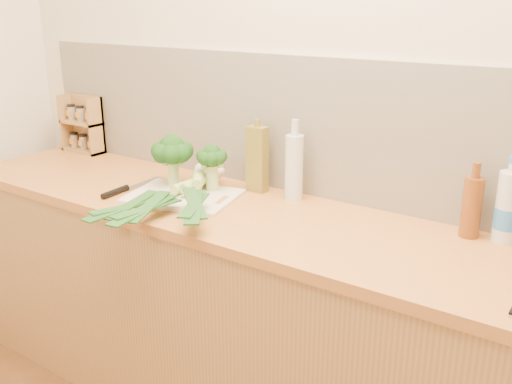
# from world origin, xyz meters

# --- Properties ---
(room_shell) EXTENTS (3.50, 3.50, 3.50)m
(room_shell) POSITION_xyz_m (0.00, 1.49, 1.17)
(room_shell) COLOR beige
(room_shell) RESTS_ON ground
(counter) EXTENTS (3.20, 0.62, 0.90)m
(counter) POSITION_xyz_m (0.00, 1.20, 0.45)
(counter) COLOR #A27943
(counter) RESTS_ON ground
(chopping_board) EXTENTS (0.47, 0.39, 0.01)m
(chopping_board) POSITION_xyz_m (-0.52, 1.17, 0.91)
(chopping_board) COLOR beige
(chopping_board) RESTS_ON counter
(broccoli_left) EXTENTS (0.17, 0.17, 0.21)m
(broccoli_left) POSITION_xyz_m (-0.63, 1.24, 1.06)
(broccoli_left) COLOR #ABC673
(broccoli_left) RESTS_ON chopping_board
(broccoli_right) EXTENTS (0.12, 0.12, 0.19)m
(broccoli_right) POSITION_xyz_m (-0.46, 1.29, 1.04)
(broccoli_right) COLOR #ABC673
(broccoli_right) RESTS_ON chopping_board
(leek_front) EXTENTS (0.11, 0.68, 0.04)m
(leek_front) POSITION_xyz_m (-0.54, 1.14, 0.94)
(leek_front) COLOR white
(leek_front) RESTS_ON chopping_board
(leek_mid) EXTENTS (0.16, 0.71, 0.04)m
(leek_mid) POSITION_xyz_m (-0.48, 1.14, 0.95)
(leek_mid) COLOR white
(leek_mid) RESTS_ON chopping_board
(leek_back) EXTENTS (0.43, 0.54, 0.04)m
(leek_back) POSITION_xyz_m (-0.42, 1.15, 0.97)
(leek_back) COLOR white
(leek_back) RESTS_ON chopping_board
(chefs_knife) EXTENTS (0.05, 0.34, 0.02)m
(chefs_knife) POSITION_xyz_m (-0.77, 1.09, 0.91)
(chefs_knife) COLOR silver
(chefs_knife) RESTS_ON counter
(spice_rack) EXTENTS (0.24, 0.09, 0.28)m
(spice_rack) POSITION_xyz_m (-1.42, 1.44, 1.02)
(spice_rack) COLOR #9E7443
(spice_rack) RESTS_ON counter
(oil_tin) EXTENTS (0.08, 0.05, 0.30)m
(oil_tin) POSITION_xyz_m (-0.33, 1.41, 1.04)
(oil_tin) COLOR olive
(oil_tin) RESTS_ON counter
(glass_bottle) EXTENTS (0.07, 0.07, 0.31)m
(glass_bottle) POSITION_xyz_m (-0.16, 1.41, 1.03)
(glass_bottle) COLOR silver
(glass_bottle) RESTS_ON counter
(amber_bottle) EXTENTS (0.06, 0.06, 0.25)m
(amber_bottle) POSITION_xyz_m (0.51, 1.42, 1.01)
(amber_bottle) COLOR brown
(amber_bottle) RESTS_ON counter
(water_bottle) EXTENTS (0.08, 0.08, 0.26)m
(water_bottle) POSITION_xyz_m (0.61, 1.44, 1.01)
(water_bottle) COLOR silver
(water_bottle) RESTS_ON counter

